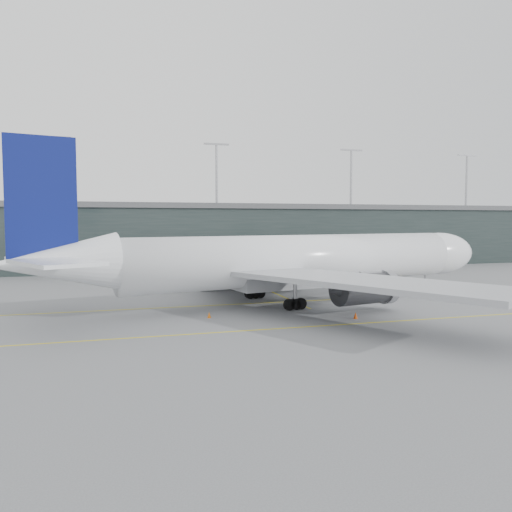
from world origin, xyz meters
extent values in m
plane|color=#5E5F63|center=(0.00, 0.00, 0.00)|extent=(320.00, 320.00, 0.00)
cube|color=gold|center=(0.00, -4.00, 0.01)|extent=(160.00, 0.25, 0.02)
cube|color=gold|center=(0.00, -20.00, 0.01)|extent=(160.00, 0.25, 0.02)
cube|color=gold|center=(5.00, 20.00, 0.01)|extent=(0.25, 60.00, 0.02)
cube|color=#1E2928|center=(0.00, 58.00, 7.00)|extent=(240.00, 35.00, 14.00)
cube|color=#515255|center=(0.00, 58.00, 14.60)|extent=(240.00, 36.00, 1.20)
cylinder|color=#9E9EA3|center=(-30.00, 48.00, 22.00)|extent=(0.60, 0.60, 14.00)
cylinder|color=#9E9EA3|center=(5.00, 48.00, 22.00)|extent=(0.60, 0.60, 14.00)
cylinder|color=#9E9EA3|center=(40.00, 48.00, 22.00)|extent=(0.60, 0.60, 14.00)
cylinder|color=#9E9EA3|center=(75.00, 48.00, 22.00)|extent=(0.60, 0.60, 14.00)
cylinder|color=white|center=(6.04, -4.01, 5.83)|extent=(50.92, 17.49, 6.82)
ellipsoid|color=white|center=(32.38, 1.76, 5.83)|extent=(15.46, 9.73, 6.82)
cone|color=white|center=(-24.60, -10.71, 6.60)|extent=(13.23, 8.99, 6.55)
cube|color=#9C9FA5|center=(4.96, -4.24, 3.19)|extent=(18.38, 9.14, 2.20)
cube|color=black|center=(36.46, 2.66, 6.93)|extent=(3.07, 3.74, 0.88)
cube|color=#9C9FA5|center=(6.46, -21.38, 4.73)|extent=(23.87, 32.79, 0.61)
cylinder|color=#323236|center=(10.42, -13.75, 2.86)|extent=(8.35, 5.41, 3.85)
cube|color=#9C9FA5|center=(-0.84, 11.95, 4.73)|extent=(11.92, 32.48, 0.61)
cylinder|color=#323236|center=(5.95, 6.68, 2.86)|extent=(8.35, 5.41, 3.85)
cube|color=#0B135C|center=(-26.22, -11.07, 13.54)|extent=(7.11, 2.07, 13.21)
cube|color=white|center=(-24.38, -16.86, 7.15)|extent=(9.93, 11.58, 0.39)
cube|color=white|center=(-26.97, -5.04, 7.15)|extent=(6.51, 10.17, 0.39)
cylinder|color=black|center=(29.69, 1.17, 0.61)|extent=(1.28, 0.69, 1.21)
cylinder|color=#9E9EA3|center=(29.69, 1.17, 1.43)|extent=(0.33, 0.33, 2.86)
cylinder|color=black|center=(2.87, -10.11, 0.72)|extent=(1.52, 0.84, 1.43)
cylinder|color=black|center=(0.61, 0.21, 0.72)|extent=(1.52, 0.84, 1.43)
cube|color=#2F2E33|center=(20.04, 1.59, 5.58)|extent=(4.59, 4.89, 3.12)
cube|color=#2F2E33|center=(22.78, 10.43, 5.58)|extent=(6.94, 14.68, 2.79)
cube|color=#2F2E33|center=(27.05, 24.29, 5.58)|extent=(7.21, 14.76, 2.90)
cube|color=#2F2E33|center=(31.33, 38.14, 5.58)|extent=(7.47, 14.84, 3.01)
cylinder|color=#9E9EA3|center=(23.01, 11.18, 2.12)|extent=(0.56, 0.56, 4.24)
cube|color=#323236|center=(23.01, 11.18, 0.39)|extent=(2.63, 2.26, 0.78)
cylinder|color=#2F2E33|center=(20.04, 40.50, 5.58)|extent=(4.46, 4.46, 3.35)
cylinder|color=#2F2E33|center=(20.04, 40.50, 2.01)|extent=(2.01, 2.01, 4.02)
cube|color=#9D0D0B|center=(30.43, -9.18, 0.85)|extent=(2.50, 1.94, 1.31)
cylinder|color=black|center=(29.79, -9.88, 0.20)|extent=(0.43, 0.25, 0.40)
cylinder|color=black|center=(31.34, -9.46, 0.20)|extent=(0.43, 0.25, 0.40)
cylinder|color=black|center=(29.53, -8.91, 0.20)|extent=(0.43, 0.25, 0.40)
cylinder|color=black|center=(31.08, -8.49, 0.20)|extent=(0.43, 0.25, 0.40)
cube|color=#323236|center=(-4.61, 9.91, 0.17)|extent=(2.37, 1.93, 0.23)
cube|color=#A8ADB4|center=(-4.61, 9.91, 1.21)|extent=(1.90, 1.79, 1.72)
cube|color=#263D95|center=(-4.61, 9.91, 2.10)|extent=(1.96, 1.85, 0.09)
cube|color=#323236|center=(-1.42, 11.08, 0.17)|extent=(2.58, 2.22, 0.23)
cube|color=#A2A5AD|center=(-1.42, 11.08, 1.19)|extent=(2.11, 2.02, 1.70)
cube|color=#263D95|center=(-1.42, 11.08, 2.07)|extent=(2.18, 2.09, 0.09)
cube|color=#323236|center=(0.35, 9.66, 0.16)|extent=(2.52, 2.25, 0.21)
cube|color=#AFB3BC|center=(0.35, 9.66, 1.10)|extent=(2.09, 2.02, 1.58)
cube|color=#263D95|center=(0.35, 9.66, 1.92)|extent=(2.16, 2.09, 0.08)
cone|color=red|center=(35.98, -4.45, 0.34)|extent=(0.42, 0.42, 0.67)
cone|color=#CE440B|center=(7.47, -17.46, 0.38)|extent=(0.48, 0.48, 0.77)
cone|color=#F43B0D|center=(8.08, 12.26, 0.34)|extent=(0.43, 0.43, 0.68)
cone|color=#D75E0B|center=(-8.52, -12.31, 0.35)|extent=(0.44, 0.44, 0.70)
camera|label=1|loc=(-19.24, -68.36, 11.13)|focal=35.00mm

